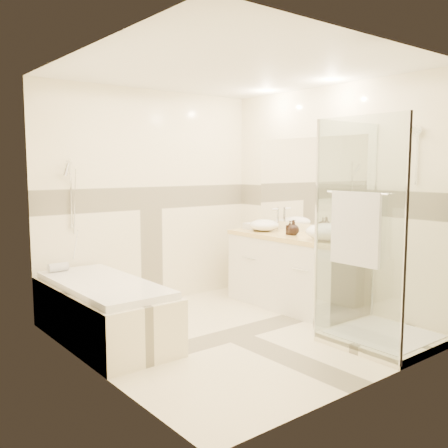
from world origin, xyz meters
TOP-DOWN VIEW (x-y plane):
  - room at (0.06, 0.01)m, footprint 2.82×3.02m
  - bathtub at (-1.02, 0.65)m, footprint 0.75×1.70m
  - vanity at (1.12, 0.30)m, footprint 0.58×1.62m
  - shower_enclosure at (0.83, -0.97)m, footprint 0.96×0.93m
  - vessel_sink_near at (1.10, 0.73)m, footprint 0.35×0.35m
  - vessel_sink_far at (1.10, -0.22)m, footprint 0.44×0.44m
  - faucet_near at (1.32, 0.73)m, footprint 0.11×0.03m
  - faucet_far at (1.32, -0.22)m, footprint 0.12×0.03m
  - amenity_bottle_a at (1.10, 0.31)m, footprint 0.09×0.09m
  - amenity_bottle_b at (1.10, 0.26)m, footprint 0.14×0.14m
  - folded_towels at (1.10, 0.95)m, footprint 0.15×0.23m
  - rolled_towel at (-1.19, 1.32)m, footprint 0.20×0.09m

SIDE VIEW (x-z plane):
  - bathtub at x=-1.02m, z-range 0.03..0.59m
  - vanity at x=1.12m, z-range 0.00..0.85m
  - shower_enclosure at x=0.83m, z-range -0.51..1.53m
  - rolled_towel at x=-1.19m, z-range 0.56..0.65m
  - folded_towels at x=1.10m, z-range 0.85..0.92m
  - vessel_sink_near at x=1.10m, z-range 0.85..0.99m
  - amenity_bottle_a at x=1.10m, z-range 0.85..1.01m
  - amenity_bottle_b at x=1.10m, z-range 0.85..1.02m
  - vessel_sink_far at x=1.10m, z-range 0.85..1.03m
  - faucet_near at x=1.32m, z-range 0.87..1.14m
  - faucet_far at x=1.32m, z-range 0.87..1.17m
  - room at x=0.06m, z-range 0.00..2.52m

